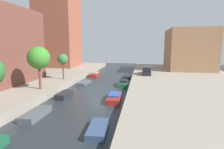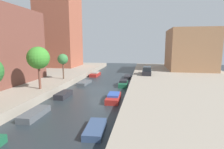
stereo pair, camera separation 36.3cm
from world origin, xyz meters
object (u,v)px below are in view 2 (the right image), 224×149
Objects in this scene: parked_car at (147,71)px; moored_boat_right_4 at (128,77)px; street_tree_1 at (38,58)px; moored_boat_left_1 at (35,114)px; moored_boat_left_3 at (84,83)px; moored_boat_right_3 at (123,83)px; moored_boat_left_4 at (95,74)px; moored_boat_right_1 at (95,129)px; low_block_right at (189,49)px; moored_boat_right_2 at (114,98)px; apartment_tower_far at (59,23)px; street_tree_2 at (63,59)px; moored_boat_left_2 at (63,95)px.

parked_car is 1.45× the size of moored_boat_right_4.
street_tree_1 is 9.12m from moored_boat_left_1.
moored_boat_left_3 is (-11.08, -6.60, -1.43)m from parked_car.
parked_car reaches higher than moored_boat_right_3.
moored_boat_right_1 is (6.96, -25.91, -0.13)m from moored_boat_left_4.
moored_boat_left_4 reaches higher than moored_boat_right_4.
low_block_right is 30.14m from moored_boat_right_2.
apartment_tower_far reaches higher than moored_boat_right_3.
street_tree_1 is at bearing -70.34° from apartment_tower_far.
street_tree_1 is 10.38m from moored_boat_left_3.
low_block_right is 35.47m from street_tree_1.
moored_boat_left_3 is 0.92× the size of moored_boat_left_4.
moored_boat_left_3 is (3.43, 1.01, -4.21)m from street_tree_2.
parked_car is (23.78, -10.90, -11.04)m from apartment_tower_far.
moored_boat_left_1 is at bearing -63.14° from street_tree_1.
moored_boat_left_3 is 8.54m from moored_boat_left_4.
moored_boat_right_3 is (10.48, 8.10, -4.75)m from street_tree_1.
street_tree_2 is at bearing 114.14° from moored_boat_left_2.
low_block_right is 15.15m from parked_car.
moored_boat_left_4 is at bearing -158.66° from low_block_right.
moored_boat_right_1 is (10.10, -16.36, -4.18)m from street_tree_2.
street_tree_2 reaches higher than moored_boat_left_2.
moored_boat_left_3 is (3.43, 8.45, -4.95)m from street_tree_1.
moored_boat_left_2 is at bearing -126.33° from parked_car.
moored_boat_right_3 is at bearing -2.85° from moored_boat_left_3.
moored_boat_left_4 is at bearing 129.56° from moored_boat_right_3.
moored_boat_left_1 is 1.14× the size of moored_boat_right_4.
moored_boat_right_2 reaches higher than moored_boat_left_2.
moored_boat_left_4 reaches higher than moored_boat_left_3.
parked_car is 8.13m from moored_boat_right_3.
moored_boat_left_2 is at bearing -129.92° from low_block_right.
moored_boat_right_1 is at bearing -90.57° from moored_boat_right_2.
parked_car reaches higher than moored_boat_left_3.
parked_car is 4.33m from moored_boat_right_4.
parked_car is 1.27× the size of moored_boat_left_1.
moored_boat_right_2 is 16.42m from moored_boat_right_4.
moored_boat_right_2 is at bearing -91.20° from moored_boat_right_4.
street_tree_1 reaches higher than parked_car.
low_block_right is 27.80m from moored_boat_left_3.
low_block_right is 3.20× the size of moored_boat_left_4.
moored_boat_right_3 is (0.38, 17.02, 0.17)m from moored_boat_right_1.
moored_boat_right_4 is (-14.20, -9.41, -5.57)m from low_block_right.
moored_boat_left_2 is 0.76× the size of moored_boat_right_2.
moored_boat_right_1 is at bearing -17.23° from moored_boat_left_1.
moored_boat_left_4 is at bearing 91.97° from moored_boat_left_3.
moored_boat_left_3 is (-0.05, 15.32, -0.06)m from moored_boat_left_1.
moored_boat_left_4 is (12.41, -8.97, -12.31)m from apartment_tower_far.
moored_boat_right_4 is at bearing 39.16° from street_tree_2.
apartment_tower_far is at bearing 125.97° from moored_boat_left_3.
moored_boat_right_4 is at bearing -146.48° from low_block_right.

